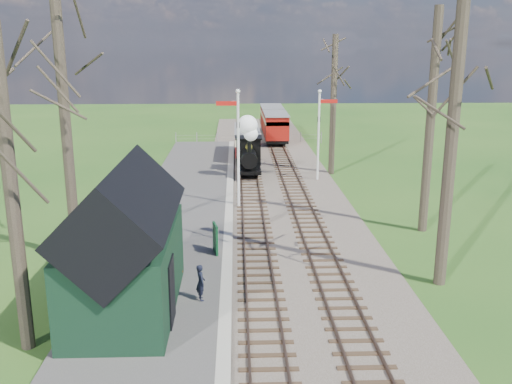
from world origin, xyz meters
TOP-DOWN VIEW (x-y plane):
  - ground at (0.00, 0.00)m, footprint 140.00×140.00m
  - distant_hills at (1.40, 64.38)m, footprint 114.40×48.00m
  - ballast_bed at (1.30, 22.00)m, footprint 8.00×60.00m
  - track_near at (0.00, 22.00)m, footprint 1.60×60.00m
  - track_far at (2.60, 22.00)m, footprint 1.60×60.00m
  - platform at (-3.50, 14.00)m, footprint 5.00×44.00m
  - coping_strip at (-1.20, 14.00)m, footprint 0.40×44.00m
  - station_shed at (-4.30, 4.00)m, footprint 3.25×6.30m
  - semaphore_near at (-0.77, 16.00)m, footprint 1.22×0.24m
  - semaphore_far at (4.37, 22.00)m, footprint 1.22×0.24m
  - bare_trees at (1.33, 10.10)m, footprint 15.51×22.39m
  - fence_line at (0.30, 36.00)m, footprint 12.60×0.08m
  - locomotive at (-0.01, 23.31)m, footprint 1.59×3.71m
  - coach at (0.00, 29.36)m, footprint 1.85×6.36m
  - red_carriage_a at (2.60, 35.87)m, footprint 2.04×5.04m
  - red_carriage_b at (2.60, 41.37)m, footprint 2.04×5.04m
  - sign_board at (-1.67, 8.89)m, footprint 0.26×0.83m
  - bench at (-3.30, 5.93)m, footprint 0.91×1.41m
  - person at (-2.01, 4.53)m, footprint 0.41×0.51m

SIDE VIEW (x-z plane):
  - distant_hills at x=1.40m, z-range -27.22..-5.20m
  - ground at x=0.00m, z-range 0.00..0.00m
  - ballast_bed at x=1.30m, z-range 0.00..0.10m
  - track_near at x=0.00m, z-range 0.02..0.17m
  - track_far at x=2.60m, z-range 0.02..0.17m
  - platform at x=-3.50m, z-range 0.00..0.20m
  - coping_strip at x=-1.20m, z-range 0.00..0.21m
  - fence_line at x=0.30m, z-range 0.05..1.05m
  - bench at x=-3.30m, z-range 0.18..0.96m
  - sign_board at x=-1.67m, z-range 0.20..1.41m
  - person at x=-2.01m, z-range 0.20..1.43m
  - coach at x=0.00m, z-range 0.39..2.34m
  - red_carriage_a at x=2.60m, z-range 0.41..2.55m
  - red_carriage_b at x=2.60m, z-range 0.41..2.55m
  - locomotive at x=-0.01m, z-range -0.13..3.84m
  - station_shed at x=-4.30m, z-range -0.12..4.66m
  - semaphore_far at x=4.37m, z-range 0.49..6.21m
  - semaphore_near at x=-0.77m, z-range 0.51..6.73m
  - bare_trees at x=1.33m, z-range -0.79..11.21m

